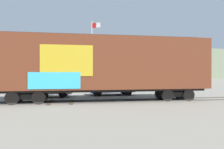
{
  "coord_description": "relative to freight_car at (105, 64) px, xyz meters",
  "views": [
    {
      "loc": [
        -4.19,
        -15.57,
        2.1
      ],
      "look_at": [
        0.07,
        1.99,
        2.01
      ],
      "focal_mm": 34.25,
      "sensor_mm": 36.0,
      "label": 1
    }
  ],
  "objects": [
    {
      "name": "ground_plane",
      "position": [
        0.94,
        0.0,
        -2.78
      ],
      "size": [
        260.0,
        260.0,
        0.0
      ],
      "primitive_type": "plane",
      "color": "slate"
    },
    {
      "name": "track",
      "position": [
        -1.78,
        0.12,
        -2.74
      ],
      "size": [
        59.97,
        5.58,
        0.08
      ],
      "color": "#4C4742",
      "rests_on": "ground_plane"
    },
    {
      "name": "freight_car",
      "position": [
        0.0,
        0.0,
        0.0
      ],
      "size": [
        15.71,
        3.84,
        4.98
      ],
      "color": "#5B2B19",
      "rests_on": "ground_plane"
    },
    {
      "name": "flagpole",
      "position": [
        1.03,
        12.89,
        2.75
      ],
      "size": [
        1.14,
        0.8,
        9.12
      ],
      "color": "silver",
      "rests_on": "ground_plane"
    },
    {
      "name": "hillside",
      "position": [
        0.9,
        72.86,
        3.19
      ],
      "size": [
        136.38,
        33.55,
        16.5
      ],
      "color": "slate",
      "rests_on": "ground_plane"
    },
    {
      "name": "parked_car_white",
      "position": [
        -4.41,
        4.19,
        -1.94
      ],
      "size": [
        4.61,
        2.56,
        1.68
      ],
      "color": "silver",
      "rests_on": "ground_plane"
    },
    {
      "name": "parked_car_blue",
      "position": [
        1.52,
        4.55,
        -2.0
      ],
      "size": [
        4.27,
        1.98,
        1.53
      ],
      "color": "navy",
      "rests_on": "ground_plane"
    }
  ]
}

